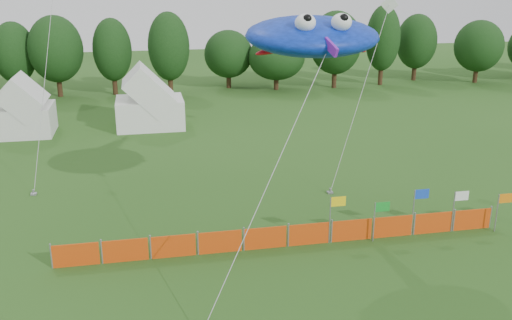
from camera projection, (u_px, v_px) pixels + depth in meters
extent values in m
cylinder|color=#382314|center=(18.00, 84.00, 56.04)|extent=(0.50, 0.50, 2.38)
ellipsoid|color=black|center=(14.00, 53.00, 55.08)|extent=(4.09, 4.09, 5.35)
cylinder|color=#382314|center=(59.00, 84.00, 56.00)|extent=(0.50, 0.50, 2.57)
ellipsoid|color=black|center=(56.00, 49.00, 54.95)|extent=(5.20, 5.20, 5.79)
cylinder|color=#382314|center=(115.00, 82.00, 56.96)|extent=(0.50, 0.50, 2.46)
ellipsoid|color=black|center=(112.00, 50.00, 55.96)|extent=(3.78, 3.78, 5.55)
cylinder|color=#382314|center=(170.00, 82.00, 56.65)|extent=(0.50, 0.50, 2.66)
ellipsoid|color=black|center=(169.00, 46.00, 55.57)|extent=(4.05, 4.05, 5.99)
cylinder|color=#382314|center=(229.00, 79.00, 60.38)|extent=(0.50, 0.50, 1.98)
ellipsoid|color=black|center=(228.00, 54.00, 59.57)|extent=(5.06, 5.06, 4.46)
cylinder|color=#382314|center=(276.00, 81.00, 59.46)|extent=(0.50, 0.50, 1.86)
ellipsoid|color=black|center=(276.00, 57.00, 58.70)|extent=(5.86, 5.86, 4.18)
cylinder|color=#382314|center=(334.00, 75.00, 60.36)|extent=(0.50, 0.50, 2.62)
ellipsoid|color=black|center=(336.00, 43.00, 59.29)|extent=(5.41, 5.41, 5.89)
cylinder|color=#382314|center=(381.00, 72.00, 61.94)|extent=(0.50, 0.50, 2.78)
ellipsoid|color=black|center=(383.00, 38.00, 60.82)|extent=(3.67, 3.67, 6.26)
cylinder|color=#382314|center=(414.00, 70.00, 64.69)|extent=(0.50, 0.50, 2.42)
ellipsoid|color=black|center=(417.00, 41.00, 63.71)|extent=(4.46, 4.46, 5.44)
cylinder|color=#382314|center=(476.00, 72.00, 63.29)|extent=(0.50, 0.50, 2.24)
ellipsoid|color=black|center=(479.00, 46.00, 62.39)|extent=(5.26, 5.26, 5.03)
cube|color=silver|center=(26.00, 120.00, 42.79)|extent=(3.98, 3.98, 2.19)
cube|color=white|center=(150.00, 113.00, 44.84)|extent=(5.16, 4.13, 2.27)
cube|color=#CC3F0B|center=(76.00, 255.00, 23.46)|extent=(1.90, 0.06, 1.00)
cube|color=#CC3F0B|center=(125.00, 251.00, 23.83)|extent=(1.90, 0.06, 1.00)
cube|color=#CC3F0B|center=(173.00, 246.00, 24.21)|extent=(1.90, 0.06, 1.00)
cube|color=#CC3F0B|center=(220.00, 242.00, 24.59)|extent=(1.90, 0.06, 1.00)
cube|color=#CC3F0B|center=(265.00, 238.00, 24.97)|extent=(1.90, 0.06, 1.00)
cube|color=#CC3F0B|center=(309.00, 234.00, 25.35)|extent=(1.90, 0.06, 1.00)
cube|color=#CC3F0B|center=(352.00, 230.00, 25.73)|extent=(1.90, 0.06, 1.00)
cube|color=#CC3F0B|center=(393.00, 227.00, 26.11)|extent=(1.90, 0.06, 1.00)
cube|color=#CC3F0B|center=(433.00, 223.00, 26.49)|extent=(1.90, 0.06, 1.00)
cube|color=#CC3F0B|center=(472.00, 219.00, 26.86)|extent=(1.90, 0.06, 1.00)
cylinder|color=gray|center=(330.00, 220.00, 25.31)|extent=(0.06, 0.06, 2.19)
cube|color=yellow|center=(338.00, 202.00, 25.11)|extent=(0.70, 0.02, 0.45)
cylinder|color=gray|center=(374.00, 222.00, 25.52)|extent=(0.06, 0.06, 1.87)
cube|color=#148C26|center=(382.00, 207.00, 25.37)|extent=(0.70, 0.02, 0.45)
cylinder|color=gray|center=(413.00, 213.00, 26.09)|extent=(0.06, 0.06, 2.23)
cube|color=blue|center=(422.00, 194.00, 25.88)|extent=(0.70, 0.02, 0.45)
cylinder|color=gray|center=(453.00, 212.00, 26.47)|extent=(0.06, 0.06, 1.99)
cube|color=white|center=(462.00, 196.00, 26.30)|extent=(0.70, 0.02, 0.45)
cylinder|color=gray|center=(497.00, 213.00, 26.49)|extent=(0.06, 0.06, 1.87)
cube|color=orange|center=(506.00, 198.00, 26.34)|extent=(0.70, 0.02, 0.45)
ellipsoid|color=#0F36D8|center=(313.00, 36.00, 23.46)|extent=(6.69, 5.62, 2.05)
sphere|color=white|center=(305.00, 23.00, 21.94)|extent=(0.82, 0.82, 0.82)
sphere|color=white|center=(342.00, 22.00, 22.22)|extent=(0.82, 0.82, 0.82)
ellipsoid|color=#BB0910|center=(275.00, 49.00, 23.51)|extent=(1.72, 0.75, 0.27)
ellipsoid|color=#BB0910|center=(347.00, 47.00, 24.10)|extent=(1.72, 0.75, 0.27)
cube|color=purple|center=(331.00, 47.00, 21.43)|extent=(0.37, 0.96, 0.70)
cylinder|color=#A5A5A5|center=(268.00, 184.00, 20.32)|extent=(5.74, 4.87, 8.81)
cube|color=white|center=(390.00, 4.00, 33.83)|extent=(1.07, 0.30, 1.07)
cylinder|color=#A5A5A5|center=(361.00, 95.00, 32.64)|extent=(4.95, 4.86, 9.81)
cube|color=gray|center=(330.00, 192.00, 31.43)|extent=(0.30, 0.30, 0.10)
cylinder|color=#A5A5A5|center=(44.00, 87.00, 33.24)|extent=(1.18, 7.63, 10.48)
cube|color=gray|center=(34.00, 194.00, 31.20)|extent=(0.30, 0.30, 0.10)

